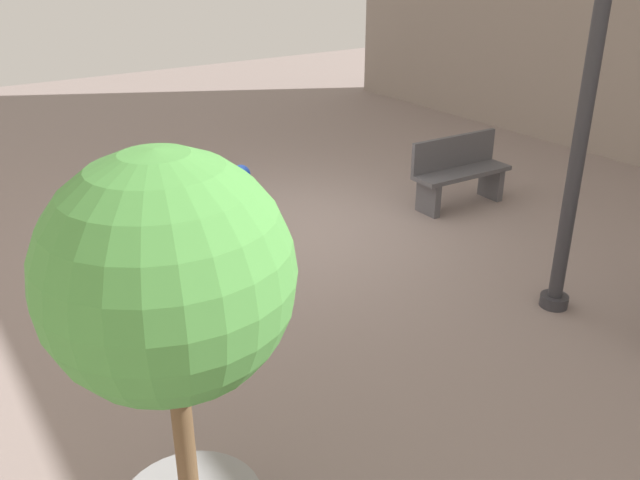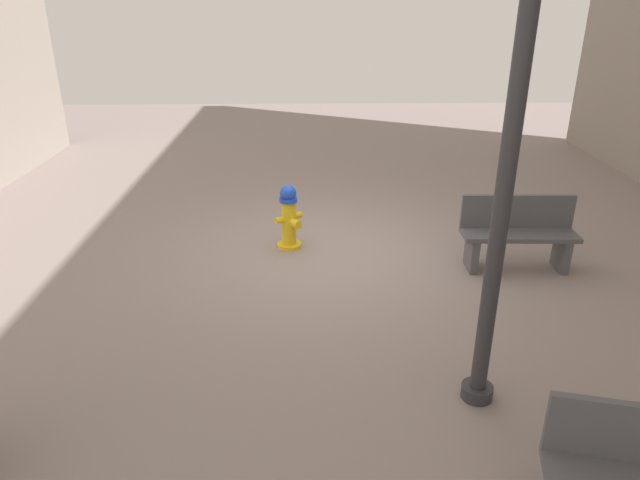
# 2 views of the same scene
# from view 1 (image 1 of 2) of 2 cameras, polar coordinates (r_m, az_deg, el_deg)

# --- Properties ---
(ground_plane) EXTENTS (23.40, 23.40, 0.00)m
(ground_plane) POSITION_cam_1_polar(r_m,az_deg,el_deg) (8.58, -2.19, 0.89)
(ground_plane) COLOR gray
(fire_hydrant) EXTENTS (0.39, 0.39, 0.92)m
(fire_hydrant) POSITION_cam_1_polar(r_m,az_deg,el_deg) (8.30, -6.56, 3.32)
(fire_hydrant) COLOR gold
(fire_hydrant) RESTS_ON ground_plane
(bench_near) EXTENTS (1.46, 0.49, 0.95)m
(bench_near) POSITION_cam_1_polar(r_m,az_deg,el_deg) (9.45, 11.69, 5.75)
(bench_near) COLOR #4C4C51
(bench_near) RESTS_ON ground_plane
(planter_tree) EXTENTS (1.23, 1.23, 2.58)m
(planter_tree) POSITION_cam_1_polar(r_m,az_deg,el_deg) (3.36, -12.42, -7.16)
(planter_tree) COLOR gray
(planter_tree) RESTS_ON ground_plane
(street_lamp) EXTENTS (0.36, 0.36, 3.86)m
(street_lamp) POSITION_cam_1_polar(r_m,az_deg,el_deg) (6.46, 22.12, 13.61)
(street_lamp) COLOR #2D2D33
(street_lamp) RESTS_ON ground_plane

